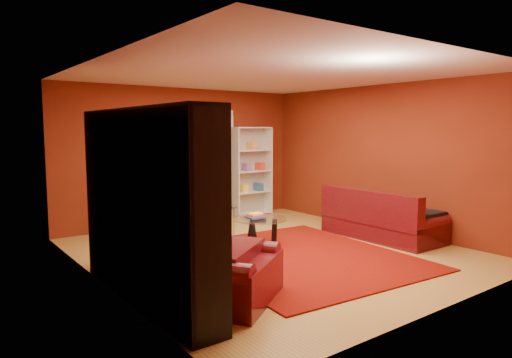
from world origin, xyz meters
TOP-DOWN VIEW (x-y plane):
  - floor at (0.00, 0.00)m, footprint 5.00×5.50m
  - ceiling at (0.00, 0.00)m, footprint 5.00×5.50m
  - wall_back at (0.00, 2.77)m, footprint 5.00×0.05m
  - wall_left at (-2.52, 0.00)m, footprint 0.05×5.50m
  - wall_right at (2.52, 0.00)m, footprint 0.05×5.50m
  - doorway at (0.60, 2.73)m, footprint 1.06×0.60m
  - rug at (0.09, -0.48)m, footprint 3.01×3.44m
  - media_unit at (-2.27, -0.71)m, footprint 0.43×2.65m
  - christmas_tree at (-0.85, 2.08)m, footprint 1.20×1.20m
  - gift_box_teal at (-1.52, 1.88)m, footprint 0.37×0.37m
  - gift_box_green at (-0.38, 1.99)m, footprint 0.36×0.36m
  - gift_box_red at (-0.56, 2.44)m, footprint 0.27×0.27m
  - white_bookshelf at (1.51, 2.57)m, footprint 0.88×0.32m
  - armchair at (-1.66, -1.18)m, footprint 1.68×1.68m
  - dog at (-1.65, -1.11)m, footprint 0.50×0.47m
  - sofa at (2.02, -0.42)m, footprint 0.91×1.97m
  - coffee_table at (0.07, 0.39)m, footprint 0.84×0.84m
  - acrylic_chair at (-0.10, 1.37)m, footprint 0.62×0.65m

SIDE VIEW (x-z plane):
  - floor at x=0.00m, z-range -0.05..0.00m
  - rug at x=0.09m, z-range 0.00..0.02m
  - gift_box_red at x=-0.56m, z-range 0.00..0.20m
  - gift_box_green at x=-0.38m, z-range 0.00..0.27m
  - gift_box_teal at x=-1.52m, z-range 0.00..0.29m
  - coffee_table at x=0.07m, z-range -0.04..0.48m
  - sofa at x=2.02m, z-range 0.00..0.84m
  - armchair at x=-1.66m, z-range 0.00..0.95m
  - acrylic_chair at x=-0.10m, z-range 0.00..0.95m
  - dog at x=-1.65m, z-range 0.55..0.86m
  - christmas_tree at x=-0.85m, z-range -0.03..1.76m
  - white_bookshelf at x=1.51m, z-range -0.03..1.88m
  - media_unit at x=-2.27m, z-range 0.00..2.03m
  - doorway at x=0.60m, z-range -0.03..2.13m
  - wall_back at x=0.00m, z-range 0.00..2.60m
  - wall_left at x=-2.52m, z-range 0.00..2.60m
  - wall_right at x=2.52m, z-range 0.00..2.60m
  - ceiling at x=0.00m, z-range 2.60..2.65m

